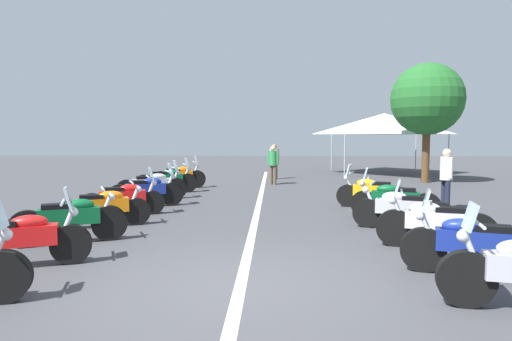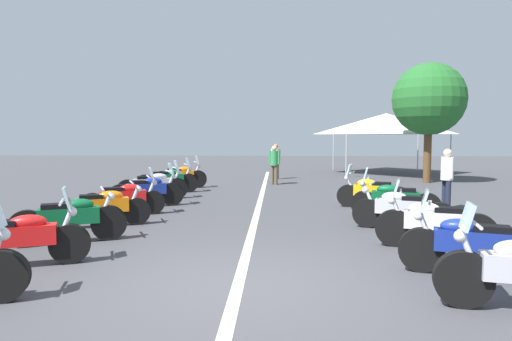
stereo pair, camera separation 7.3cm
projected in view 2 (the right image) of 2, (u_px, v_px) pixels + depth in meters
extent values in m
plane|color=#424247|center=(238.00, 286.00, 5.89)|extent=(80.00, 80.00, 0.00)
cube|color=beige|center=(257.00, 212.00, 11.69)|extent=(26.54, 0.16, 0.01)
cylinder|color=black|center=(1.00, 276.00, 5.30)|extent=(0.31, 0.65, 0.64)
sphere|color=silver|center=(4.00, 234.00, 5.27)|extent=(0.14, 0.14, 0.14)
cylinder|color=black|center=(70.00, 244.00, 6.94)|extent=(0.36, 0.63, 0.62)
cube|color=red|center=(15.00, 236.00, 6.68)|extent=(0.68, 1.16, 0.30)
ellipsoid|color=red|center=(28.00, 222.00, 6.72)|extent=(0.43, 0.58, 0.22)
cylinder|color=silver|center=(65.00, 225.00, 6.89)|extent=(0.17, 0.30, 0.58)
cylinder|color=silver|center=(62.00, 202.00, 6.85)|extent=(0.59, 0.27, 0.04)
sphere|color=silver|center=(72.00, 212.00, 6.91)|extent=(0.14, 0.14, 0.14)
cube|color=silver|center=(67.00, 197.00, 6.87)|extent=(0.38, 0.25, 0.32)
cylinder|color=black|center=(109.00, 223.00, 8.51)|extent=(0.41, 0.66, 0.67)
cylinder|color=black|center=(27.00, 229.00, 7.97)|extent=(0.41, 0.66, 0.67)
cube|color=#0C592D|center=(69.00, 216.00, 8.22)|extent=(0.71, 1.08, 0.30)
ellipsoid|color=#0C592D|center=(79.00, 205.00, 8.28)|extent=(0.46, 0.58, 0.22)
cube|color=black|center=(55.00, 207.00, 8.12)|extent=(0.44, 0.55, 0.12)
cylinder|color=silver|center=(105.00, 207.00, 8.46)|extent=(0.19, 0.29, 0.58)
cylinder|color=silver|center=(102.00, 189.00, 8.42)|extent=(0.58, 0.30, 0.04)
sphere|color=silver|center=(111.00, 197.00, 8.49)|extent=(0.14, 0.14, 0.14)
cylinder|color=silver|center=(45.00, 231.00, 8.25)|extent=(0.31, 0.53, 0.08)
cylinder|color=black|center=(137.00, 211.00, 10.00)|extent=(0.37, 0.61, 0.60)
cylinder|color=black|center=(66.00, 215.00, 9.47)|extent=(0.37, 0.61, 0.60)
cube|color=orange|center=(102.00, 205.00, 9.72)|extent=(0.70, 1.13, 0.30)
ellipsoid|color=orange|center=(111.00, 196.00, 9.77)|extent=(0.45, 0.58, 0.22)
cube|color=black|center=(91.00, 197.00, 9.63)|extent=(0.43, 0.54, 0.12)
cylinder|color=silver|center=(134.00, 198.00, 9.95)|extent=(0.18, 0.29, 0.58)
cylinder|color=silver|center=(131.00, 182.00, 9.91)|extent=(0.58, 0.29, 0.04)
sphere|color=silver|center=(139.00, 189.00, 9.98)|extent=(0.14, 0.14, 0.14)
cylinder|color=silver|center=(81.00, 217.00, 9.75)|extent=(0.30, 0.54, 0.08)
cylinder|color=black|center=(153.00, 202.00, 11.36)|extent=(0.36, 0.61, 0.60)
cylinder|color=black|center=(92.00, 205.00, 10.87)|extent=(0.36, 0.61, 0.60)
cube|color=red|center=(123.00, 197.00, 11.10)|extent=(0.68, 1.12, 0.30)
ellipsoid|color=red|center=(130.00, 188.00, 11.14)|extent=(0.44, 0.58, 0.22)
cube|color=black|center=(114.00, 190.00, 11.01)|extent=(0.42, 0.54, 0.12)
cylinder|color=silver|center=(150.00, 191.00, 11.31)|extent=(0.18, 0.29, 0.58)
cylinder|color=silver|center=(148.00, 177.00, 11.27)|extent=(0.59, 0.27, 0.04)
sphere|color=silver|center=(154.00, 183.00, 11.34)|extent=(0.14, 0.14, 0.14)
cylinder|color=silver|center=(105.00, 207.00, 11.14)|extent=(0.28, 0.54, 0.08)
cube|color=silver|center=(151.00, 174.00, 11.29)|extent=(0.38, 0.25, 0.32)
cylinder|color=black|center=(172.00, 194.00, 12.77)|extent=(0.40, 0.66, 0.66)
cylinder|color=black|center=(120.00, 196.00, 12.24)|extent=(0.40, 0.66, 0.66)
cube|color=navy|center=(146.00, 189.00, 12.49)|extent=(0.70, 1.10, 0.30)
ellipsoid|color=navy|center=(153.00, 181.00, 12.54)|extent=(0.45, 0.58, 0.22)
cube|color=black|center=(138.00, 183.00, 12.40)|extent=(0.44, 0.54, 0.12)
cylinder|color=silver|center=(170.00, 184.00, 12.73)|extent=(0.18, 0.29, 0.58)
cylinder|color=silver|center=(168.00, 171.00, 12.68)|extent=(0.58, 0.29, 0.04)
sphere|color=silver|center=(173.00, 177.00, 12.75)|extent=(0.14, 0.14, 0.14)
cylinder|color=silver|center=(130.00, 199.00, 12.52)|extent=(0.30, 0.53, 0.08)
cube|color=silver|center=(171.00, 169.00, 12.71)|extent=(0.38, 0.26, 0.32)
cylinder|color=black|center=(177.00, 188.00, 14.24)|extent=(0.40, 0.66, 0.66)
cylinder|color=black|center=(127.00, 190.00, 13.68)|extent=(0.40, 0.66, 0.66)
cube|color=silver|center=(153.00, 183.00, 13.95)|extent=(0.73, 1.18, 0.30)
ellipsoid|color=silver|center=(158.00, 177.00, 14.00)|extent=(0.45, 0.58, 0.22)
cube|color=black|center=(145.00, 178.00, 13.85)|extent=(0.43, 0.54, 0.12)
cylinder|color=silver|center=(175.00, 179.00, 14.20)|extent=(0.18, 0.29, 0.58)
cylinder|color=silver|center=(174.00, 168.00, 14.15)|extent=(0.58, 0.29, 0.04)
sphere|color=silver|center=(179.00, 172.00, 14.22)|extent=(0.14, 0.14, 0.14)
cylinder|color=silver|center=(137.00, 192.00, 13.97)|extent=(0.30, 0.53, 0.08)
cube|color=silver|center=(176.00, 165.00, 14.18)|extent=(0.38, 0.26, 0.32)
cylinder|color=black|center=(189.00, 183.00, 15.83)|extent=(0.37, 0.68, 0.67)
cylinder|color=black|center=(145.00, 184.00, 15.35)|extent=(0.37, 0.68, 0.67)
cube|color=#0C592D|center=(167.00, 178.00, 15.58)|extent=(0.68, 1.18, 0.30)
ellipsoid|color=#0C592D|center=(172.00, 173.00, 15.62)|extent=(0.43, 0.58, 0.22)
cube|color=black|center=(160.00, 173.00, 15.50)|extent=(0.42, 0.54, 0.12)
cylinder|color=silver|center=(187.00, 174.00, 15.79)|extent=(0.17, 0.30, 0.58)
cylinder|color=silver|center=(186.00, 164.00, 15.75)|extent=(0.59, 0.26, 0.04)
sphere|color=silver|center=(190.00, 169.00, 15.81)|extent=(0.14, 0.14, 0.14)
cylinder|color=silver|center=(153.00, 186.00, 15.63)|extent=(0.27, 0.54, 0.08)
cube|color=silver|center=(188.00, 162.00, 15.77)|extent=(0.38, 0.24, 0.32)
cylinder|color=black|center=(198.00, 179.00, 17.22)|extent=(0.35, 0.69, 0.68)
cylinder|color=black|center=(162.00, 180.00, 16.84)|extent=(0.35, 0.69, 0.68)
cube|color=orange|center=(180.00, 175.00, 17.01)|extent=(0.60, 1.08, 0.30)
ellipsoid|color=orange|center=(185.00, 169.00, 17.05)|extent=(0.41, 0.58, 0.22)
cube|color=black|center=(174.00, 170.00, 16.94)|extent=(0.40, 0.54, 0.12)
cylinder|color=silver|center=(196.00, 171.00, 17.18)|extent=(0.16, 0.30, 0.58)
cylinder|color=silver|center=(195.00, 162.00, 17.14)|extent=(0.60, 0.24, 0.04)
sphere|color=silver|center=(199.00, 166.00, 17.19)|extent=(0.14, 0.14, 0.14)
cylinder|color=silver|center=(169.00, 182.00, 17.09)|extent=(0.25, 0.55, 0.08)
cube|color=silver|center=(197.00, 160.00, 17.16)|extent=(0.38, 0.23, 0.32)
cylinder|color=black|center=(463.00, 279.00, 5.14)|extent=(0.27, 0.68, 0.66)
cylinder|color=silver|center=(470.00, 254.00, 5.11)|extent=(0.13, 0.30, 0.58)
cylinder|color=silver|center=(475.00, 223.00, 5.07)|extent=(0.62, 0.16, 0.04)
sphere|color=silver|center=(460.00, 236.00, 5.12)|extent=(0.14, 0.14, 0.14)
cube|color=silver|center=(467.00, 217.00, 5.08)|extent=(0.38, 0.19, 0.32)
cylinder|color=black|center=(421.00, 250.00, 6.51)|extent=(0.32, 0.66, 0.65)
cube|color=navy|center=(473.00, 241.00, 6.27)|extent=(0.57, 1.07, 0.30)
ellipsoid|color=navy|center=(460.00, 226.00, 6.31)|extent=(0.40, 0.57, 0.22)
cube|color=black|center=(491.00, 230.00, 6.18)|extent=(0.39, 0.53, 0.12)
cylinder|color=silver|center=(426.00, 230.00, 6.46)|extent=(0.15, 0.30, 0.58)
cylinder|color=silver|center=(430.00, 205.00, 6.42)|extent=(0.61, 0.22, 0.04)
sphere|color=silver|center=(419.00, 216.00, 6.48)|extent=(0.14, 0.14, 0.14)
cylinder|color=silver|center=(508.00, 267.00, 5.98)|extent=(0.24, 0.55, 0.08)
cube|color=silver|center=(424.00, 200.00, 6.44)|extent=(0.38, 0.22, 0.32)
cylinder|color=black|center=(394.00, 228.00, 8.03)|extent=(0.31, 0.68, 0.66)
cylinder|color=black|center=(478.00, 233.00, 7.61)|extent=(0.31, 0.68, 0.66)
cube|color=white|center=(435.00, 220.00, 7.80)|extent=(0.54, 1.07, 0.30)
ellipsoid|color=white|center=(424.00, 208.00, 7.84)|extent=(0.39, 0.57, 0.22)
cube|color=black|center=(449.00, 211.00, 7.72)|extent=(0.38, 0.53, 0.12)
cylinder|color=silver|center=(398.00, 212.00, 7.99)|extent=(0.14, 0.30, 0.58)
cylinder|color=silver|center=(401.00, 192.00, 7.95)|extent=(0.61, 0.20, 0.04)
sphere|color=silver|center=(392.00, 200.00, 8.00)|extent=(0.14, 0.14, 0.14)
cylinder|color=silver|center=(461.00, 240.00, 7.53)|extent=(0.22, 0.55, 0.08)
cube|color=silver|center=(396.00, 188.00, 7.96)|extent=(0.38, 0.21, 0.32)
cylinder|color=black|center=(367.00, 213.00, 9.69)|extent=(0.35, 0.64, 0.63)
cylinder|color=black|center=(441.00, 218.00, 9.12)|extent=(0.35, 0.64, 0.63)
cube|color=silver|center=(403.00, 207.00, 9.39)|extent=(0.65, 1.15, 0.30)
ellipsoid|color=silver|center=(394.00, 197.00, 9.45)|extent=(0.42, 0.58, 0.22)
cube|color=black|center=(414.00, 199.00, 9.29)|extent=(0.41, 0.54, 0.12)
cylinder|color=silver|center=(370.00, 199.00, 9.65)|extent=(0.17, 0.30, 0.58)
cylinder|color=silver|center=(372.00, 183.00, 9.60)|extent=(0.60, 0.25, 0.04)
sphere|color=silver|center=(365.00, 190.00, 9.68)|extent=(0.14, 0.14, 0.14)
cylinder|color=silver|center=(425.00, 223.00, 9.08)|extent=(0.27, 0.54, 0.08)
cylinder|color=black|center=(364.00, 204.00, 10.98)|extent=(0.30, 0.66, 0.64)
cylinder|color=black|center=(428.00, 207.00, 10.55)|extent=(0.30, 0.66, 0.64)
cube|color=#0C592D|center=(395.00, 198.00, 10.75)|extent=(0.55, 1.15, 0.30)
ellipsoid|color=#0C592D|center=(388.00, 189.00, 10.79)|extent=(0.38, 0.57, 0.22)
cube|color=black|center=(405.00, 191.00, 10.67)|extent=(0.37, 0.53, 0.12)
cylinder|color=silver|center=(367.00, 192.00, 10.94)|extent=(0.14, 0.30, 0.58)
cylinder|color=silver|center=(369.00, 177.00, 10.90)|extent=(0.61, 0.19, 0.04)
sphere|color=silver|center=(362.00, 184.00, 10.96)|extent=(0.14, 0.14, 0.14)
cylinder|color=silver|center=(415.00, 211.00, 10.47)|extent=(0.22, 0.55, 0.08)
cube|color=silver|center=(366.00, 174.00, 10.92)|extent=(0.38, 0.21, 0.32)
cylinder|color=black|center=(348.00, 196.00, 12.55)|extent=(0.35, 0.64, 0.63)
cylinder|color=black|center=(399.00, 198.00, 12.01)|extent=(0.35, 0.64, 0.63)
cube|color=#EAB214|center=(373.00, 190.00, 12.26)|extent=(0.63, 1.07, 0.30)
ellipsoid|color=#EAB214|center=(367.00, 183.00, 12.32)|extent=(0.43, 0.58, 0.22)
cube|color=black|center=(382.00, 184.00, 12.16)|extent=(0.41, 0.54, 0.12)
cylinder|color=silver|center=(351.00, 185.00, 12.50)|extent=(0.17, 0.30, 0.58)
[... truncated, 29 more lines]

